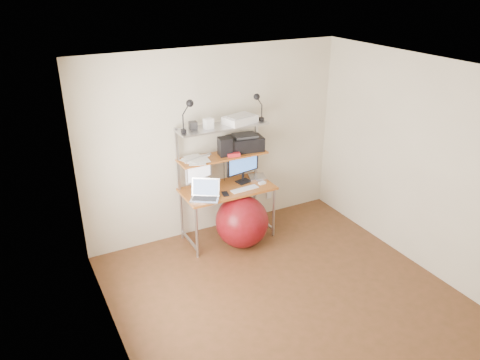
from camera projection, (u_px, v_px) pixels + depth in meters
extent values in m
plane|color=brown|center=(285.00, 296.00, 5.23)|extent=(3.60, 3.60, 0.00)
plane|color=silver|center=(296.00, 72.00, 4.20)|extent=(3.60, 3.60, 0.00)
plane|color=beige|center=(215.00, 143.00, 6.17)|extent=(3.60, 0.00, 3.60)
plane|color=beige|center=(432.00, 297.00, 3.27)|extent=(3.60, 0.00, 3.60)
plane|color=beige|center=(112.00, 240.00, 3.96)|extent=(0.00, 3.60, 3.60)
plane|color=beige|center=(419.00, 165.00, 5.48)|extent=(0.00, 3.60, 3.60)
cube|color=#B36322|center=(228.00, 189.00, 6.10)|extent=(1.20, 0.60, 0.03)
cylinder|color=#ABABB0|center=(197.00, 233.00, 5.80)|extent=(0.04, 0.04, 0.71)
cylinder|color=#ABABB0|center=(182.00, 215.00, 6.22)|extent=(0.04, 0.04, 0.71)
cylinder|color=#ABABB0|center=(274.00, 213.00, 6.28)|extent=(0.04, 0.04, 0.71)
cylinder|color=#ABABB0|center=(255.00, 198.00, 6.70)|extent=(0.04, 0.04, 0.71)
cube|color=#ABABB0|center=(178.00, 160.00, 5.89)|extent=(0.03, 0.04, 0.84)
cube|color=#ABABB0|center=(256.00, 145.00, 6.37)|extent=(0.03, 0.04, 0.84)
cube|color=#B36322|center=(223.00, 156.00, 6.03)|extent=(1.18, 0.34, 0.02)
cube|color=#ABABB0|center=(222.00, 126.00, 5.87)|extent=(1.18, 0.34, 0.02)
cube|color=white|center=(269.00, 195.00, 6.91)|extent=(0.08, 0.01, 0.12)
cube|color=#BBBBC0|center=(200.00, 188.00, 6.06)|extent=(0.23, 0.20, 0.01)
cylinder|color=#BBBBC0|center=(199.00, 184.00, 6.05)|extent=(0.03, 0.03, 0.11)
cube|color=#BBBBC0|center=(199.00, 169.00, 5.96)|extent=(0.41, 0.17, 0.32)
plane|color=white|center=(199.00, 169.00, 5.95)|extent=(0.36, 0.12, 0.38)
cube|color=black|center=(243.00, 181.00, 6.26)|extent=(0.21, 0.17, 0.01)
cylinder|color=black|center=(243.00, 177.00, 6.25)|extent=(0.03, 0.03, 0.11)
cube|color=black|center=(243.00, 162.00, 6.16)|extent=(0.51, 0.12, 0.30)
plane|color=#3B6DCA|center=(243.00, 163.00, 6.15)|extent=(0.45, 0.08, 0.46)
cube|color=silver|center=(205.00, 199.00, 5.78)|extent=(0.42, 0.39, 0.02)
cube|color=#2F2F31|center=(205.00, 198.00, 5.78)|extent=(0.33, 0.28, 0.00)
cube|color=silver|center=(206.00, 186.00, 5.84)|extent=(0.33, 0.25, 0.23)
plane|color=#7591C3|center=(206.00, 186.00, 5.84)|extent=(0.31, 0.24, 0.30)
cube|color=white|center=(245.00, 189.00, 6.05)|extent=(0.38, 0.13, 0.01)
cube|color=white|center=(262.00, 183.00, 6.20)|extent=(0.10, 0.07, 0.03)
cube|color=silver|center=(257.00, 178.00, 6.34)|extent=(0.27, 0.27, 0.04)
cube|color=black|center=(225.00, 194.00, 5.92)|extent=(0.10, 0.15, 0.01)
cube|color=black|center=(245.00, 143.00, 6.17)|extent=(0.49, 0.37, 0.18)
cube|color=#2F2F31|center=(245.00, 136.00, 6.13)|extent=(0.34, 0.27, 0.03)
cube|color=black|center=(225.00, 147.00, 5.99)|extent=(0.18, 0.18, 0.24)
cube|color=red|center=(233.00, 154.00, 6.00)|extent=(0.18, 0.14, 0.05)
cube|color=white|center=(240.00, 120.00, 5.94)|extent=(0.46, 0.36, 0.09)
cube|color=#BBBBC0|center=(240.00, 116.00, 5.92)|extent=(0.39, 0.28, 0.02)
cube|color=white|center=(208.00, 123.00, 5.74)|extent=(0.12, 0.10, 0.13)
cube|color=#2F2F31|center=(193.00, 125.00, 5.72)|extent=(0.10, 0.10, 0.09)
cube|color=black|center=(184.00, 131.00, 5.57)|extent=(0.05, 0.06, 0.05)
cylinder|color=black|center=(183.00, 122.00, 5.53)|extent=(0.02, 0.02, 0.18)
sphere|color=black|center=(190.00, 103.00, 5.47)|extent=(0.09, 0.09, 0.09)
cube|color=black|center=(262.00, 119.00, 6.04)|extent=(0.05, 0.05, 0.05)
cylinder|color=black|center=(262.00, 111.00, 6.00)|extent=(0.01, 0.01, 0.16)
sphere|color=black|center=(257.00, 97.00, 5.87)|extent=(0.08, 0.08, 0.08)
sphere|color=maroon|center=(242.00, 221.00, 6.08)|extent=(0.69, 0.69, 0.69)
cube|color=white|center=(192.00, 160.00, 5.87)|extent=(0.31, 0.34, 0.00)
cube|color=white|center=(197.00, 161.00, 5.82)|extent=(0.30, 0.34, 0.00)
cube|color=white|center=(195.00, 158.00, 5.90)|extent=(0.21, 0.28, 0.00)
cube|color=white|center=(200.00, 159.00, 5.86)|extent=(0.25, 0.31, 0.00)
cube|color=white|center=(195.00, 159.00, 5.85)|extent=(0.30, 0.34, 0.00)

